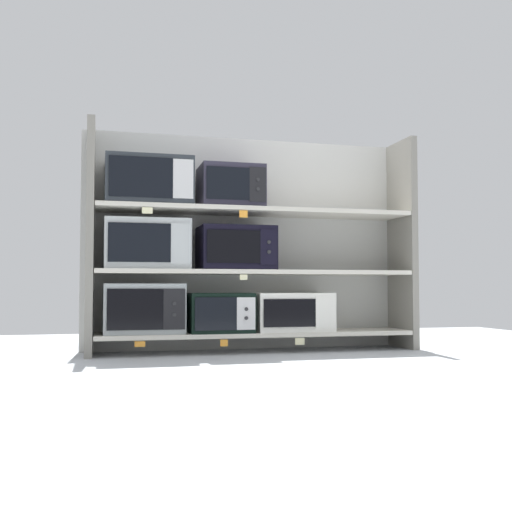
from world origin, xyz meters
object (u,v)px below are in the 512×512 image
Objects in this scene: microwave_4 at (236,248)px; microwave_5 at (149,182)px; microwave_3 at (147,244)px; microwave_6 at (231,188)px; microwave_1 at (219,313)px; microwave_2 at (291,312)px; microwave_0 at (144,309)px.

microwave_5 reaches higher than microwave_4.
microwave_3 is 0.71m from microwave_6.
microwave_5 is (-0.49, 0.00, 0.89)m from microwave_1.
microwave_6 is at bearing -179.92° from microwave_4.
microwave_1 is 0.52m from microwave_2.
microwave_6 is (-0.04, -0.00, 0.43)m from microwave_4.
microwave_2 is at bearing 0.05° from microwave_1.
microwave_3 reaches higher than microwave_0.
microwave_1 is 0.88m from microwave_6.
microwave_5 is (0.01, -0.00, 0.42)m from microwave_3.
microwave_2 is at bearing 0.03° from microwave_5.
microwave_3 reaches higher than microwave_1.
microwave_1 is (0.51, -0.00, -0.03)m from microwave_0.
microwave_0 is 1.04× the size of microwave_4.
microwave_1 is 0.77× the size of microwave_3.
microwave_1 is at bearing -0.00° from microwave_0.
microwave_0 is 1.03m from microwave_6.
microwave_5 is (0.02, -0.00, 0.86)m from microwave_0.
microwave_0 is at bearing -179.98° from microwave_6.
microwave_3 is (0.02, 0.00, 0.43)m from microwave_0.
microwave_0 is at bearing 179.90° from microwave_5.
microwave_2 is (0.52, 0.00, 0.00)m from microwave_1.
microwave_6 reaches higher than microwave_4.
microwave_4 is 1.18× the size of microwave_6.
microwave_4 is at bearing 0.15° from microwave_1.
microwave_0 is 0.51m from microwave_1.
microwave_2 is 0.98m from microwave_6.
microwave_6 is at bearing -0.00° from microwave_3.
microwave_0 reaches higher than microwave_1.
microwave_6 reaches higher than microwave_2.
microwave_5 reaches higher than microwave_1.
microwave_2 is 0.97× the size of microwave_3.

